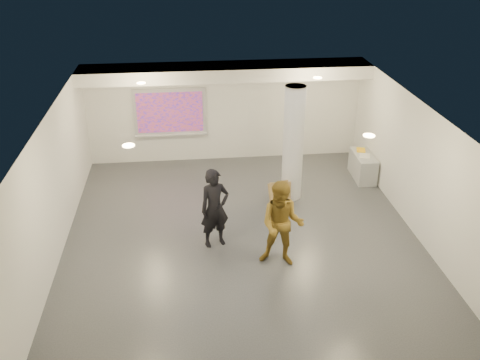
{
  "coord_description": "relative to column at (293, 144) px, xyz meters",
  "views": [
    {
      "loc": [
        -1.19,
        -10.43,
        6.61
      ],
      "look_at": [
        0.0,
        0.4,
        1.25
      ],
      "focal_mm": 40.0,
      "sensor_mm": 36.0,
      "label": 1
    }
  ],
  "objects": [
    {
      "name": "papers_stack",
      "position": [
        2.2,
        0.8,
        -0.78
      ],
      "size": [
        0.38,
        0.43,
        0.02
      ],
      "primitive_type": "cube",
      "rotation": [
        0.0,
        0.0,
        -0.32
      ],
      "color": "silver",
      "rests_on": "credenza"
    },
    {
      "name": "downlight_ne",
      "position": [
        0.7,
        0.7,
        1.48
      ],
      "size": [
        0.22,
        0.22,
        0.02
      ],
      "primitive_type": "cylinder",
      "color": "#FFD893",
      "rests_on": "ceiling"
    },
    {
      "name": "column",
      "position": [
        0.0,
        0.0,
        0.0
      ],
      "size": [
        0.52,
        0.52,
        3.0
      ],
      "primitive_type": "cylinder",
      "color": "silver",
      "rests_on": "floor"
    },
    {
      "name": "ceiling",
      "position": [
        -1.5,
        -1.8,
        1.5
      ],
      "size": [
        8.0,
        9.0,
        0.01
      ],
      "primitive_type": "cube",
      "color": "white",
      "rests_on": "floor"
    },
    {
      "name": "downlight_se",
      "position": [
        0.7,
        -3.3,
        1.48
      ],
      "size": [
        0.22,
        0.22,
        0.02
      ],
      "primitive_type": "cylinder",
      "color": "#FFD893",
      "rests_on": "ceiling"
    },
    {
      "name": "floor",
      "position": [
        -1.5,
        -1.8,
        -1.5
      ],
      "size": [
        8.0,
        9.0,
        0.01
      ],
      "primitive_type": "cube",
      "color": "#36383D",
      "rests_on": "ground"
    },
    {
      "name": "cardboard_front",
      "position": [
        -0.38,
        -0.39,
        -1.2
      ],
      "size": [
        0.62,
        0.42,
        0.61
      ],
      "primitive_type": "cube",
      "rotation": [
        -0.34,
        0.0,
        0.31
      ],
      "color": "olive",
      "rests_on": "floor"
    },
    {
      "name": "wall_left",
      "position": [
        -5.5,
        -1.8,
        0.0
      ],
      "size": [
        0.01,
        9.0,
        3.0
      ],
      "primitive_type": "cube",
      "color": "silver",
      "rests_on": "floor"
    },
    {
      "name": "projection_screen",
      "position": [
        -3.1,
        2.65,
        0.03
      ],
      "size": [
        2.1,
        0.13,
        1.42
      ],
      "color": "silver",
      "rests_on": "wall_back"
    },
    {
      "name": "man",
      "position": [
        -0.8,
        -2.94,
        -0.55
      ],
      "size": [
        1.09,
        0.96,
        1.9
      ],
      "primitive_type": "imported",
      "rotation": [
        0.0,
        0.0,
        -0.3
      ],
      "color": "olive",
      "rests_on": "floor"
    },
    {
      "name": "cardboard_back",
      "position": [
        -0.35,
        -0.34,
        -1.2
      ],
      "size": [
        0.54,
        0.13,
        0.59
      ],
      "primitive_type": "cube",
      "rotation": [
        -0.13,
        0.0,
        -0.0
      ],
      "color": "olive",
      "rests_on": "floor"
    },
    {
      "name": "soffit_band",
      "position": [
        -1.5,
        2.15,
        1.32
      ],
      "size": [
        8.0,
        1.1,
        0.36
      ],
      "primitive_type": "cube",
      "color": "silver",
      "rests_on": "ceiling"
    },
    {
      "name": "woman",
      "position": [
        -2.13,
        -2.05,
        -0.59
      ],
      "size": [
        0.77,
        0.62,
        1.82
      ],
      "primitive_type": "imported",
      "rotation": [
        0.0,
        0.0,
        0.31
      ],
      "color": "black",
      "rests_on": "floor"
    },
    {
      "name": "wall_right",
      "position": [
        2.5,
        -1.8,
        0.0
      ],
      "size": [
        0.01,
        9.0,
        3.0
      ],
      "primitive_type": "cube",
      "color": "silver",
      "rests_on": "floor"
    },
    {
      "name": "wall_front",
      "position": [
        -1.5,
        -6.3,
        0.0
      ],
      "size": [
        8.0,
        0.01,
        3.0
      ],
      "primitive_type": "cube",
      "color": "silver",
      "rests_on": "floor"
    },
    {
      "name": "downlight_sw",
      "position": [
        -3.7,
        -3.3,
        1.48
      ],
      "size": [
        0.22,
        0.22,
        0.02
      ],
      "primitive_type": "cylinder",
      "color": "#FFD893",
      "rests_on": "ceiling"
    },
    {
      "name": "wall_back",
      "position": [
        -1.5,
        2.7,
        0.0
      ],
      "size": [
        8.0,
        0.01,
        3.0
      ],
      "primitive_type": "cube",
      "color": "silver",
      "rests_on": "floor"
    },
    {
      "name": "downlight_nw",
      "position": [
        -3.7,
        0.7,
        1.48
      ],
      "size": [
        0.22,
        0.22,
        0.02
      ],
      "primitive_type": "cylinder",
      "color": "#FFD893",
      "rests_on": "ceiling"
    },
    {
      "name": "credenza",
      "position": [
        2.22,
        0.91,
        -1.15
      ],
      "size": [
        0.55,
        1.23,
        0.71
      ],
      "primitive_type": "cube",
      "rotation": [
        0.0,
        0.0,
        -0.03
      ],
      "color": "#939698",
      "rests_on": "floor"
    },
    {
      "name": "postit_pad",
      "position": [
        2.22,
        1.2,
        -0.78
      ],
      "size": [
        0.31,
        0.37,
        0.03
      ],
      "primitive_type": "cube",
      "rotation": [
        0.0,
        0.0,
        -0.26
      ],
      "color": "yellow",
      "rests_on": "credenza"
    }
  ]
}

